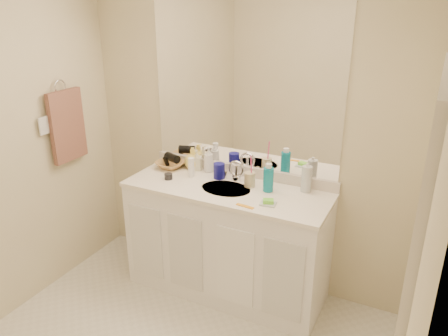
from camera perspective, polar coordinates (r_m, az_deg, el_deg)
name	(u,v)px	position (r m, az deg, el deg)	size (l,w,h in m)	color
wall_back	(243,135)	(3.30, 2.53, 4.27)	(2.60, 0.02, 2.40)	beige
wall_right	(414,270)	(1.86, 23.54, -12.15)	(0.02, 2.60, 2.40)	beige
vanity_cabinet	(227,242)	(3.39, 0.38, -9.59)	(1.50, 0.55, 0.85)	white
countertop	(227,189)	(3.19, 0.40, -2.80)	(1.52, 0.57, 0.03)	white
backsplash	(242,171)	(3.39, 2.35, -0.33)	(1.52, 0.03, 0.08)	silver
sink_basin	(226,190)	(3.17, 0.24, -2.88)	(0.37, 0.37, 0.02)	#B9B0A2
faucet	(236,173)	(3.30, 1.63, -0.67)	(0.02, 0.02, 0.11)	silver
mirror	(244,88)	(3.21, 2.59, 10.39)	(1.48, 0.01, 1.20)	white
blue_mug	(219,171)	(3.32, -0.63, -0.38)	(0.09, 0.09, 0.12)	navy
tan_cup	(250,179)	(3.19, 3.38, -1.50)	(0.08, 0.08, 0.11)	#C6B58B
toothbrush	(251,167)	(3.15, 3.58, 0.08)	(0.01, 0.01, 0.19)	#F7418C
mouthwash_bottle	(268,180)	(3.11, 5.81, -1.52)	(0.07, 0.07, 0.17)	#0C7B97
clear_pump_bottle	(306,179)	(3.14, 10.72, -1.41)	(0.07, 0.07, 0.19)	silver
soap_dish	(268,204)	(2.94, 5.79, -4.66)	(0.10, 0.08, 0.01)	silver
green_soap	(268,201)	(2.93, 5.80, -4.34)	(0.07, 0.05, 0.03)	#78E838
orange_comb	(245,206)	(2.90, 2.76, -5.00)	(0.13, 0.03, 0.01)	orange
dark_jar	(168,176)	(3.35, -7.27, -1.10)	(0.06, 0.06, 0.04)	black
extra_white_bottle	(191,167)	(3.35, -4.30, 0.08)	(0.05, 0.05, 0.15)	white
soap_bottle_white	(209,159)	(3.43, -2.01, 1.12)	(0.08, 0.08, 0.21)	white
soap_bottle_cream	(197,160)	(3.49, -3.57, 1.06)	(0.07, 0.08, 0.16)	#ECE7C0
soap_bottle_yellow	(193,158)	(3.51, -4.11, 1.29)	(0.14, 0.14, 0.18)	#FCE362
wicker_basket	(171,164)	(3.57, -7.00, 0.46)	(0.23, 0.23, 0.06)	#AD7F46
hair_dryer	(172,158)	(3.53, -6.78, 1.35)	(0.07, 0.07, 0.13)	black
towel_ring	(60,87)	(3.53, -20.63, 9.91)	(0.11, 0.11, 0.01)	silver
hand_towel	(67,126)	(3.58, -19.79, 5.21)	(0.04, 0.32, 0.55)	brown
switch_plate	(44,126)	(3.46, -22.48, 5.14)	(0.01, 0.09, 0.13)	silver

